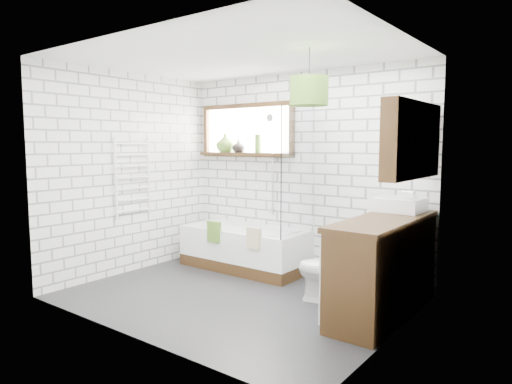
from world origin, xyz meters
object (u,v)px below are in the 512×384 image
Objects in this scene: bathtub at (245,248)px; vanity at (384,266)px; basin at (398,204)px; toilet at (330,270)px; pendant at (309,91)px.

vanity is at bearing -12.51° from bathtub.
vanity is at bearing -83.02° from basin.
toilet is at bearing -17.54° from bathtub.
toilet is (-0.56, -0.02, -0.13)m from vanity.
pendant is (-0.61, -0.39, 1.64)m from vanity.
basin is 0.97m from toilet.
bathtub is at bearing -120.57° from toilet.
toilet is at bearing -134.71° from basin.
vanity is 2.39× the size of toilet.
pendant reaches higher than bathtub.
basin is at bearing 57.78° from pendant.
pendant is at bearing -30.43° from bathtub.
vanity is at bearing 32.36° from pendant.
vanity is 1.79m from pendant.
pendant is at bearing -21.14° from toilet.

